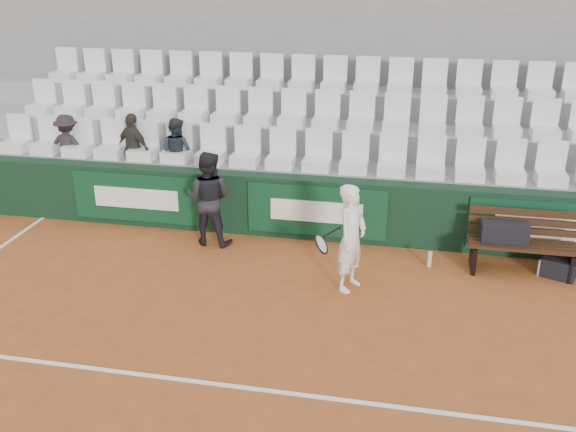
% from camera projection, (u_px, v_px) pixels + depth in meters
% --- Properties ---
extents(ground, '(80.00, 80.00, 0.00)m').
position_uv_depth(ground, '(278.00, 392.00, 6.72)').
color(ground, '#A25024').
rests_on(ground, ground).
extents(court_baseline, '(18.00, 0.06, 0.01)m').
position_uv_depth(court_baseline, '(278.00, 392.00, 6.72)').
color(court_baseline, white).
rests_on(court_baseline, ground).
extents(back_barrier, '(18.00, 0.34, 1.00)m').
position_uv_depth(back_barrier, '(335.00, 210.00, 10.13)').
color(back_barrier, black).
rests_on(back_barrier, ground).
extents(grandstand_tier_front, '(18.00, 0.95, 1.00)m').
position_uv_depth(grandstand_tier_front, '(336.00, 196.00, 10.72)').
color(grandstand_tier_front, gray).
rests_on(grandstand_tier_front, ground).
extents(grandstand_tier_mid, '(18.00, 0.95, 1.45)m').
position_uv_depth(grandstand_tier_mid, '(343.00, 166.00, 11.50)').
color(grandstand_tier_mid, '#9A9997').
rests_on(grandstand_tier_mid, ground).
extents(grandstand_tier_back, '(18.00, 0.95, 1.90)m').
position_uv_depth(grandstand_tier_back, '(349.00, 139.00, 12.27)').
color(grandstand_tier_back, gray).
rests_on(grandstand_tier_back, ground).
extents(grandstand_rear_wall, '(18.00, 0.30, 4.40)m').
position_uv_depth(grandstand_rear_wall, '(355.00, 68.00, 12.36)').
color(grandstand_rear_wall, gray).
rests_on(grandstand_rear_wall, ground).
extents(seat_row_front, '(11.90, 0.44, 0.63)m').
position_uv_depth(seat_row_front, '(336.00, 152.00, 10.25)').
color(seat_row_front, silver).
rests_on(seat_row_front, grandstand_tier_front).
extents(seat_row_mid, '(11.90, 0.44, 0.63)m').
position_uv_depth(seat_row_mid, '(343.00, 111.00, 10.94)').
color(seat_row_mid, silver).
rests_on(seat_row_mid, grandstand_tier_mid).
extents(seat_row_back, '(11.90, 0.44, 0.63)m').
position_uv_depth(seat_row_back, '(350.00, 74.00, 11.63)').
color(seat_row_back, silver).
rests_on(seat_row_back, grandstand_tier_back).
extents(bench_left, '(1.50, 0.56, 0.45)m').
position_uv_depth(bench_left, '(520.00, 258.00, 9.16)').
color(bench_left, '#361F10').
rests_on(bench_left, ground).
extents(sports_bag_left, '(0.66, 0.29, 0.28)m').
position_uv_depth(sports_bag_left, '(505.00, 232.00, 9.10)').
color(sports_bag_left, black).
rests_on(sports_bag_left, bench_left).
extents(sports_bag_ground, '(0.53, 0.43, 0.28)m').
position_uv_depth(sports_bag_ground, '(559.00, 268.00, 9.05)').
color(sports_bag_ground, black).
rests_on(sports_bag_ground, ground).
extents(water_bottle_near, '(0.06, 0.06, 0.23)m').
position_uv_depth(water_bottle_near, '(430.00, 259.00, 9.37)').
color(water_bottle_near, silver).
rests_on(water_bottle_near, ground).
extents(water_bottle_far, '(0.07, 0.07, 0.25)m').
position_uv_depth(water_bottle_far, '(540.00, 268.00, 9.10)').
color(water_bottle_far, silver).
rests_on(water_bottle_far, ground).
extents(tennis_player, '(0.76, 0.64, 1.50)m').
position_uv_depth(tennis_player, '(351.00, 238.00, 8.54)').
color(tennis_player, white).
rests_on(tennis_player, ground).
extents(ball_kid, '(0.76, 0.61, 1.50)m').
position_uv_depth(ball_kid, '(209.00, 198.00, 9.90)').
color(ball_kid, black).
rests_on(ball_kid, ground).
extents(spectator_a, '(0.75, 0.45, 1.14)m').
position_uv_depth(spectator_a, '(65.00, 121.00, 11.05)').
color(spectator_a, black).
rests_on(spectator_a, grandstand_tier_front).
extents(spectator_b, '(0.77, 0.56, 1.22)m').
position_uv_depth(spectator_b, '(132.00, 123.00, 10.82)').
color(spectator_b, '#2F2B26').
rests_on(spectator_b, grandstand_tier_front).
extents(spectator_c, '(0.68, 0.60, 1.18)m').
position_uv_depth(spectator_c, '(175.00, 126.00, 10.68)').
color(spectator_c, '#1E252E').
rests_on(spectator_c, grandstand_tier_front).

